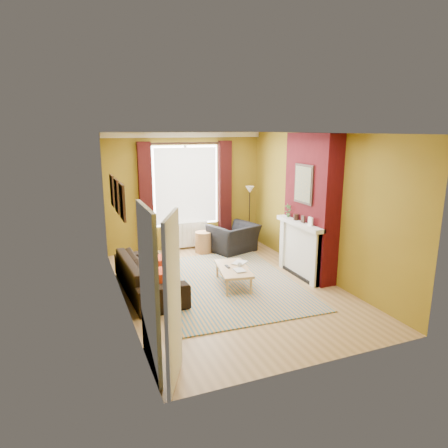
{
  "coord_description": "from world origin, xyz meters",
  "views": [
    {
      "loc": [
        -2.69,
        -6.44,
        2.86
      ],
      "look_at": [
        0.0,
        0.25,
        1.15
      ],
      "focal_mm": 32.0,
      "sensor_mm": 36.0,
      "label": 1
    }
  ],
  "objects": [
    {
      "name": "ground",
      "position": [
        0.0,
        0.0,
        0.0
      ],
      "size": [
        5.5,
        5.5,
        0.0
      ],
      "primitive_type": "plane",
      "color": "olive",
      "rests_on": "ground"
    },
    {
      "name": "room_walls",
      "position": [
        0.64,
        0.27,
        1.39
      ],
      "size": [
        3.82,
        5.54,
        2.83
      ],
      "color": "olive",
      "rests_on": "ground"
    },
    {
      "name": "striped_rug",
      "position": [
        0.02,
        0.19,
        0.01
      ],
      "size": [
        2.72,
        3.65,
        0.02
      ],
      "rotation": [
        0.0,
        0.0,
        -0.05
      ],
      "color": "#2F6381",
      "rests_on": "ground"
    },
    {
      "name": "sofa",
      "position": [
        -1.42,
        0.37,
        0.32
      ],
      "size": [
        0.95,
        2.21,
        0.64
      ],
      "primitive_type": "imported",
      "rotation": [
        0.0,
        0.0,
        1.62
      ],
      "color": "black",
      "rests_on": "ground"
    },
    {
      "name": "armchair",
      "position": [
        0.95,
        2.0,
        0.33
      ],
      "size": [
        1.26,
        1.18,
        0.67
      ],
      "primitive_type": "imported",
      "rotation": [
        0.0,
        0.0,
        3.47
      ],
      "color": "black",
      "rests_on": "ground"
    },
    {
      "name": "coffee_table",
      "position": [
        0.09,
        0.02,
        0.32
      ],
      "size": [
        0.72,
        1.15,
        0.36
      ],
      "rotation": [
        0.0,
        0.0,
        -0.18
      ],
      "color": "tan",
      "rests_on": "ground"
    },
    {
      "name": "wicker_stool",
      "position": [
        0.27,
        2.22,
        0.25
      ],
      "size": [
        0.49,
        0.49,
        0.5
      ],
      "rotation": [
        0.0,
        0.0,
        -0.25
      ],
      "color": "#A07145",
      "rests_on": "ground"
    },
    {
      "name": "floor_lamp",
      "position": [
        1.55,
        2.4,
        1.18
      ],
      "size": [
        0.24,
        0.24,
        1.5
      ],
      "rotation": [
        0.0,
        0.0,
        -0.08
      ],
      "color": "black",
      "rests_on": "ground"
    },
    {
      "name": "book_a",
      "position": [
        0.04,
        -0.18,
        0.37
      ],
      "size": [
        0.19,
        0.25,
        0.02
      ],
      "primitive_type": "imported",
      "rotation": [
        0.0,
        0.0,
        -0.03
      ],
      "color": "#999999",
      "rests_on": "coffee_table"
    },
    {
      "name": "book_b",
      "position": [
        0.23,
        0.28,
        0.37
      ],
      "size": [
        0.37,
        0.36,
        0.02
      ],
      "primitive_type": "imported",
      "rotation": [
        0.0,
        0.0,
        -0.83
      ],
      "color": "#999999",
      "rests_on": "coffee_table"
    },
    {
      "name": "mug",
      "position": [
        0.21,
        -0.01,
        0.4
      ],
      "size": [
        0.1,
        0.1,
        0.08
      ],
      "primitive_type": "imported",
      "rotation": [
        0.0,
        0.0,
        -0.13
      ],
      "color": "#999999",
      "rests_on": "coffee_table"
    },
    {
      "name": "tv_remote",
      "position": [
        0.0,
        0.09,
        0.37
      ],
      "size": [
        0.05,
        0.17,
        0.02
      ],
      "rotation": [
        0.0,
        0.0,
        -0.02
      ],
      "color": "#27272A",
      "rests_on": "coffee_table"
    }
  ]
}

